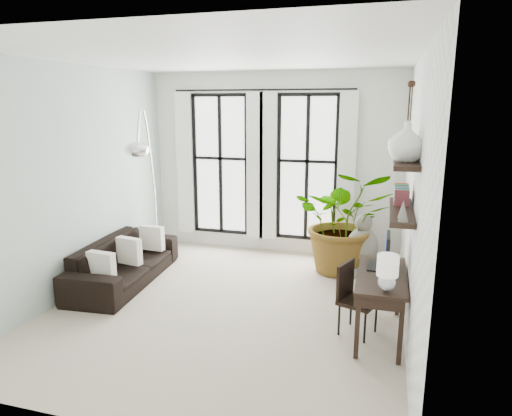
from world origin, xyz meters
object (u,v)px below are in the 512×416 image
at_px(desk, 381,279).
at_px(buddha, 362,249).
at_px(plant, 344,221).
at_px(sofa, 124,261).
at_px(desk_chair, 353,294).
at_px(arc_lamp, 145,146).

relative_size(desk, buddha, 1.31).
height_order(plant, desk, plant).
height_order(sofa, plant, plant).
distance_m(plant, desk_chair, 2.06).
relative_size(desk_chair, arc_lamp, 0.32).
relative_size(plant, desk_chair, 1.98).
bearing_deg(plant, desk_chair, -81.41).
relative_size(sofa, arc_lamp, 0.85).
xyz_separation_m(sofa, desk_chair, (3.44, -0.64, 0.16)).
distance_m(sofa, plant, 3.46).
xyz_separation_m(arc_lamp, buddha, (3.34, 0.70, -1.59)).
bearing_deg(desk, arc_lamp, 160.15).
relative_size(plant, arc_lamp, 0.64).
relative_size(plant, buddha, 1.71).
bearing_deg(desk, desk_chair, 171.01).
xyz_separation_m(sofa, plant, (3.13, 1.36, 0.52)).
relative_size(desk, desk_chair, 1.52).
distance_m(sofa, desk_chair, 3.50).
bearing_deg(sofa, arc_lamp, -13.61).
height_order(desk_chair, buddha, buddha).
xyz_separation_m(desk_chair, arc_lamp, (-3.33, 1.27, 1.52)).
height_order(sofa, desk, desk).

